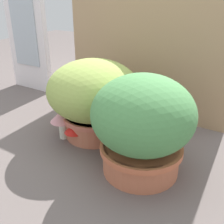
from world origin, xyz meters
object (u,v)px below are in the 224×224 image
leafy_planter (142,124)px  grass_planter (94,96)px  mushroom_ornament_pink (62,118)px  mushroom_ornament_red (74,130)px  cat (110,114)px

leafy_planter → grass_planter: bearing=156.2°
mushroom_ornament_pink → grass_planter: bearing=45.6°
grass_planter → leafy_planter: size_ratio=1.10×
grass_planter → mushroom_ornament_pink: bearing=-134.4°
mushroom_ornament_red → grass_planter: bearing=76.4°
mushroom_ornament_red → cat: bearing=58.6°
grass_planter → leafy_planter: 0.38m
grass_planter → mushroom_ornament_red: bearing=-103.6°
cat → grass_planter: bearing=-152.2°
cat → mushroom_ornament_pink: size_ratio=2.33×
grass_planter → mushroom_ornament_pink: grass_planter is taller
grass_planter → cat: bearing=27.8°
grass_planter → mushroom_ornament_red: size_ratio=4.30×
mushroom_ornament_pink → leafy_planter: bearing=-4.1°
grass_planter → leafy_planter: bearing=-23.8°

